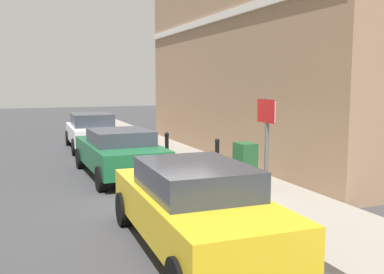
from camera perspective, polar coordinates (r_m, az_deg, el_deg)
ground at (r=10.18m, az=-2.37°, el=-8.44°), size 80.00×80.00×0.00m
sidewalk at (r=16.35m, az=-2.83°, el=-2.21°), size 2.41×30.00×0.15m
corner_building at (r=17.31m, az=13.69°, el=11.02°), size 7.16×13.66×7.92m
car_yellow at (r=7.17m, az=0.35°, el=-8.87°), size 1.95×4.45×1.45m
car_green at (r=12.90m, az=-9.42°, el=-1.88°), size 2.05×4.36×1.38m
car_white at (r=18.40m, az=-12.87°, el=0.83°), size 1.98×3.95×1.46m
utility_cabinet at (r=10.60m, az=6.91°, el=-4.07°), size 0.46×0.61×1.15m
bollard_near_cabinet at (r=12.20m, az=3.29°, el=-2.44°), size 0.14×0.14×1.04m
bollard_far_kerb at (r=13.68m, az=-3.29°, el=-1.39°), size 0.14×0.14×1.04m
street_sign at (r=8.39m, az=9.65°, el=-0.31°), size 0.08×0.60×2.30m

